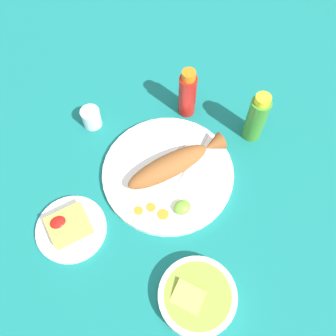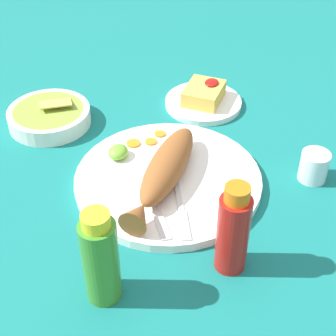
{
  "view_description": "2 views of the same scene",
  "coord_description": "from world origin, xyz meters",
  "px_view_note": "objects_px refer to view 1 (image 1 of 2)",
  "views": [
    {
      "loc": [
        0.23,
        0.42,
        0.92
      ],
      "look_at": [
        0.0,
        0.0,
        0.04
      ],
      "focal_mm": 40.0,
      "sensor_mm": 36.0,
      "label": 1
    },
    {
      "loc": [
        -0.7,
        -0.26,
        0.65
      ],
      "look_at": [
        0.0,
        0.0,
        0.04
      ],
      "focal_mm": 55.0,
      "sensor_mm": 36.0,
      "label": 2
    }
  ],
  "objects_px": {
    "side_plate_fries": "(71,229)",
    "main_plate": "(168,173)",
    "salt_cup": "(92,118)",
    "hot_sauce_bottle_red": "(187,94)",
    "fork_near": "(183,145)",
    "hot_sauce_bottle_green": "(256,117)",
    "fried_fish": "(174,163)",
    "fork_far": "(195,154)",
    "guacamole_bowl": "(197,297)"
  },
  "relations": [
    {
      "from": "fork_near",
      "to": "fork_far",
      "type": "distance_m",
      "value": 0.05
    },
    {
      "from": "fork_near",
      "to": "fork_far",
      "type": "xyz_separation_m",
      "value": [
        -0.02,
        0.04,
        0.0
      ]
    },
    {
      "from": "fried_fish",
      "to": "guacamole_bowl",
      "type": "relative_size",
      "value": 1.6
    },
    {
      "from": "salt_cup",
      "to": "guacamole_bowl",
      "type": "distance_m",
      "value": 0.58
    },
    {
      "from": "hot_sauce_bottle_red",
      "to": "fried_fish",
      "type": "bearing_deg",
      "value": 50.62
    },
    {
      "from": "fried_fish",
      "to": "hot_sauce_bottle_red",
      "type": "height_order",
      "value": "hot_sauce_bottle_red"
    },
    {
      "from": "side_plate_fries",
      "to": "main_plate",
      "type": "bearing_deg",
      "value": -175.8
    },
    {
      "from": "main_plate",
      "to": "fork_near",
      "type": "xyz_separation_m",
      "value": [
        -0.08,
        -0.05,
        0.01
      ]
    },
    {
      "from": "salt_cup",
      "to": "fork_near",
      "type": "bearing_deg",
      "value": 132.67
    },
    {
      "from": "fork_far",
      "to": "side_plate_fries",
      "type": "height_order",
      "value": "fork_far"
    },
    {
      "from": "main_plate",
      "to": "fried_fish",
      "type": "distance_m",
      "value": 0.04
    },
    {
      "from": "fried_fish",
      "to": "fork_near",
      "type": "xyz_separation_m",
      "value": [
        -0.06,
        -0.05,
        -0.03
      ]
    },
    {
      "from": "hot_sauce_bottle_red",
      "to": "guacamole_bowl",
      "type": "xyz_separation_m",
      "value": [
        0.25,
        0.48,
        -0.06
      ]
    },
    {
      "from": "fork_near",
      "to": "salt_cup",
      "type": "xyz_separation_m",
      "value": [
        0.19,
        -0.2,
        0.01
      ]
    },
    {
      "from": "side_plate_fries",
      "to": "guacamole_bowl",
      "type": "xyz_separation_m",
      "value": [
        -0.19,
        0.3,
        0.01
      ]
    },
    {
      "from": "side_plate_fries",
      "to": "fork_near",
      "type": "bearing_deg",
      "value": -168.63
    },
    {
      "from": "fork_far",
      "to": "side_plate_fries",
      "type": "xyz_separation_m",
      "value": [
        0.38,
        0.03,
        -0.01
      ]
    },
    {
      "from": "main_plate",
      "to": "side_plate_fries",
      "type": "distance_m",
      "value": 0.29
    },
    {
      "from": "fork_near",
      "to": "hot_sauce_bottle_green",
      "type": "bearing_deg",
      "value": -39.67
    },
    {
      "from": "fork_far",
      "to": "guacamole_bowl",
      "type": "xyz_separation_m",
      "value": [
        0.19,
        0.33,
        0.0
      ]
    },
    {
      "from": "fork_far",
      "to": "hot_sauce_bottle_green",
      "type": "distance_m",
      "value": 0.19
    },
    {
      "from": "fork_far",
      "to": "hot_sauce_bottle_green",
      "type": "height_order",
      "value": "hot_sauce_bottle_green"
    },
    {
      "from": "hot_sauce_bottle_green",
      "to": "salt_cup",
      "type": "relative_size",
      "value": 2.83
    },
    {
      "from": "fried_fish",
      "to": "main_plate",
      "type": "bearing_deg",
      "value": -0.0
    },
    {
      "from": "fried_fish",
      "to": "fork_near",
      "type": "relative_size",
      "value": 1.68
    },
    {
      "from": "hot_sauce_bottle_red",
      "to": "hot_sauce_bottle_green",
      "type": "height_order",
      "value": "hot_sauce_bottle_green"
    },
    {
      "from": "fork_near",
      "to": "side_plate_fries",
      "type": "xyz_separation_m",
      "value": [
        0.37,
        0.07,
        -0.01
      ]
    },
    {
      "from": "fork_far",
      "to": "salt_cup",
      "type": "height_order",
      "value": "salt_cup"
    },
    {
      "from": "fork_far",
      "to": "guacamole_bowl",
      "type": "relative_size",
      "value": 0.87
    },
    {
      "from": "main_plate",
      "to": "hot_sauce_bottle_red",
      "type": "distance_m",
      "value": 0.24
    },
    {
      "from": "main_plate",
      "to": "hot_sauce_bottle_green",
      "type": "bearing_deg",
      "value": -179.04
    },
    {
      "from": "hot_sauce_bottle_green",
      "to": "guacamole_bowl",
      "type": "xyz_separation_m",
      "value": [
        0.38,
        0.32,
        -0.06
      ]
    },
    {
      "from": "hot_sauce_bottle_green",
      "to": "side_plate_fries",
      "type": "bearing_deg",
      "value": 2.62
    },
    {
      "from": "salt_cup",
      "to": "guacamole_bowl",
      "type": "bearing_deg",
      "value": 91.47
    },
    {
      "from": "hot_sauce_bottle_red",
      "to": "salt_cup",
      "type": "bearing_deg",
      "value": -19.12
    },
    {
      "from": "fork_near",
      "to": "hot_sauce_bottle_red",
      "type": "relative_size",
      "value": 1.03
    },
    {
      "from": "hot_sauce_bottle_green",
      "to": "side_plate_fries",
      "type": "height_order",
      "value": "hot_sauce_bottle_green"
    },
    {
      "from": "main_plate",
      "to": "fried_fish",
      "type": "bearing_deg",
      "value": -178.64
    },
    {
      "from": "fried_fish",
      "to": "hot_sauce_bottle_red",
      "type": "xyz_separation_m",
      "value": [
        -0.13,
        -0.16,
        0.03
      ]
    },
    {
      "from": "fork_near",
      "to": "fried_fish",
      "type": "bearing_deg",
      "value": -163.68
    },
    {
      "from": "main_plate",
      "to": "guacamole_bowl",
      "type": "distance_m",
      "value": 0.33
    },
    {
      "from": "fork_near",
      "to": "salt_cup",
      "type": "height_order",
      "value": "salt_cup"
    },
    {
      "from": "guacamole_bowl",
      "to": "side_plate_fries",
      "type": "bearing_deg",
      "value": -56.91
    },
    {
      "from": "guacamole_bowl",
      "to": "hot_sauce_bottle_green",
      "type": "bearing_deg",
      "value": -139.28
    },
    {
      "from": "fork_near",
      "to": "guacamole_bowl",
      "type": "distance_m",
      "value": 0.41
    },
    {
      "from": "hot_sauce_bottle_green",
      "to": "salt_cup",
      "type": "bearing_deg",
      "value": -32.91
    },
    {
      "from": "hot_sauce_bottle_red",
      "to": "side_plate_fries",
      "type": "height_order",
      "value": "hot_sauce_bottle_red"
    },
    {
      "from": "fork_far",
      "to": "guacamole_bowl",
      "type": "bearing_deg",
      "value": -156.19
    },
    {
      "from": "fork_far",
      "to": "hot_sauce_bottle_green",
      "type": "bearing_deg",
      "value": -37.76
    },
    {
      "from": "salt_cup",
      "to": "hot_sauce_bottle_red",
      "type": "bearing_deg",
      "value": 160.88
    }
  ]
}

